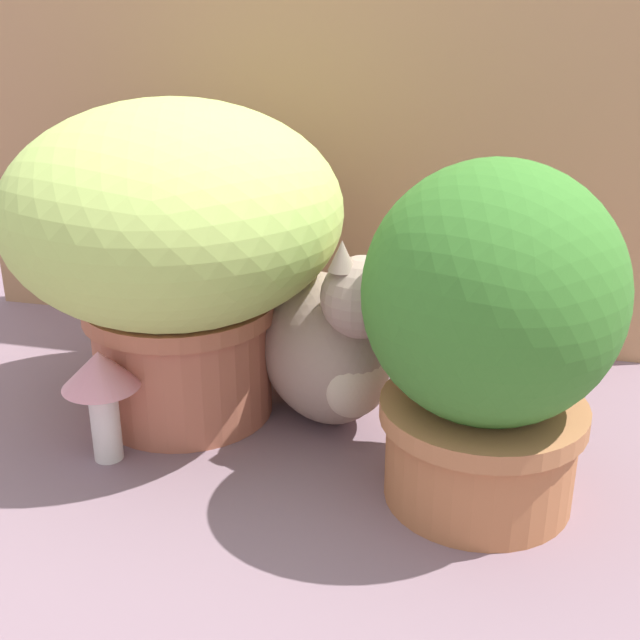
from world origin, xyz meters
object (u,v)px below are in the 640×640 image
Objects in this scene: cat at (328,344)px; leafy_planter at (490,330)px; grass_planter at (175,236)px; mushroom_ornament_pink at (101,382)px.

leafy_planter is at bearing -32.27° from cat.
cat is (-0.23, 0.15, -0.11)m from leafy_planter.
grass_planter reaches higher than cat.
cat is at bearing 6.67° from grass_planter.
cat is at bearing 147.73° from leafy_planter.
grass_planter is 1.11× the size of leafy_planter.
leafy_planter is at bearing 4.14° from mushroom_ornament_pink.
leafy_planter is at bearing -15.05° from grass_planter.
mushroom_ornament_pink is at bearing -107.86° from grass_planter.
leafy_planter is 2.68× the size of mushroom_ornament_pink.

